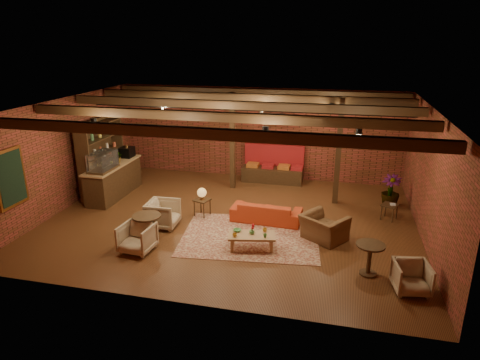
% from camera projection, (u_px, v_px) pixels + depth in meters
% --- Properties ---
extents(floor, '(10.00, 10.00, 0.00)m').
position_uv_depth(floor, '(231.00, 220.00, 11.95)').
color(floor, '#381E0E').
rests_on(floor, ground).
extents(ceiling, '(10.00, 8.00, 0.02)m').
position_uv_depth(ceiling, '(230.00, 105.00, 10.92)').
color(ceiling, black).
rests_on(ceiling, wall_back).
extents(wall_back, '(10.00, 0.02, 3.20)m').
position_uv_depth(wall_back, '(259.00, 133.00, 15.12)').
color(wall_back, brown).
rests_on(wall_back, ground).
extents(wall_front, '(10.00, 0.02, 3.20)m').
position_uv_depth(wall_front, '(175.00, 227.00, 7.75)').
color(wall_front, brown).
rests_on(wall_front, ground).
extents(wall_left, '(0.02, 8.00, 3.20)m').
position_uv_depth(wall_left, '(65.00, 154.00, 12.53)').
color(wall_left, brown).
rests_on(wall_left, ground).
extents(wall_right, '(0.02, 8.00, 3.20)m').
position_uv_depth(wall_right, '(430.00, 179.00, 10.35)').
color(wall_right, brown).
rests_on(wall_right, ground).
extents(ceiling_beams, '(9.80, 6.40, 0.22)m').
position_uv_depth(ceiling_beams, '(230.00, 110.00, 10.96)').
color(ceiling_beams, '#301F10').
rests_on(ceiling_beams, ceiling).
extents(ceiling_pipe, '(9.60, 0.12, 0.12)m').
position_uv_depth(ceiling_pipe, '(244.00, 109.00, 12.51)').
color(ceiling_pipe, black).
rests_on(ceiling_pipe, ceiling).
extents(post_left, '(0.16, 0.16, 3.20)m').
position_uv_depth(post_left, '(232.00, 141.00, 13.96)').
color(post_left, '#301F10').
rests_on(post_left, ground).
extents(post_right, '(0.16, 0.16, 3.20)m').
position_uv_depth(post_right, '(338.00, 152.00, 12.67)').
color(post_right, '#301F10').
rests_on(post_right, ground).
extents(service_counter, '(0.80, 2.50, 1.60)m').
position_uv_depth(service_counter, '(113.00, 172.00, 13.51)').
color(service_counter, '#301F10').
rests_on(service_counter, ground).
extents(plant_counter, '(0.35, 0.39, 0.30)m').
position_uv_depth(plant_counter, '(118.00, 158.00, 13.54)').
color(plant_counter, '#337F33').
rests_on(plant_counter, service_counter).
extents(shelving_hutch, '(0.52, 2.00, 2.40)m').
position_uv_depth(shelving_hutch, '(102.00, 158.00, 13.56)').
color(shelving_hutch, '#301F10').
rests_on(shelving_hutch, ground).
extents(chalkboard_menu, '(0.08, 0.96, 1.46)m').
position_uv_depth(chalkboard_menu, '(11.00, 178.00, 10.39)').
color(chalkboard_menu, black).
rests_on(chalkboard_menu, wall_left).
extents(banquette, '(2.10, 0.70, 1.00)m').
position_uv_depth(banquette, '(273.00, 168.00, 14.93)').
color(banquette, maroon).
rests_on(banquette, ground).
extents(service_sign, '(0.86, 0.06, 0.30)m').
position_uv_depth(service_sign, '(272.00, 118.00, 13.92)').
color(service_sign, '#FF3919').
rests_on(service_sign, ceiling).
extents(ceiling_spotlights, '(6.40, 4.40, 0.28)m').
position_uv_depth(ceiling_spotlights, '(230.00, 118.00, 11.03)').
color(ceiling_spotlights, black).
rests_on(ceiling_spotlights, ceiling).
extents(rug, '(3.71, 3.00, 0.01)m').
position_uv_depth(rug, '(250.00, 236.00, 10.97)').
color(rug, maroon).
rests_on(rug, floor).
extents(sofa, '(1.96, 0.86, 0.56)m').
position_uv_depth(sofa, '(266.00, 212.00, 11.79)').
color(sofa, '#AA3317').
rests_on(sofa, floor).
extents(coffee_table, '(1.20, 0.76, 0.63)m').
position_uv_depth(coffee_table, '(251.00, 236.00, 10.23)').
color(coffee_table, '#A3744C').
rests_on(coffee_table, floor).
extents(side_table_lamp, '(0.50, 0.50, 0.84)m').
position_uv_depth(side_table_lamp, '(202.00, 195.00, 12.04)').
color(side_table_lamp, '#301F10').
rests_on(side_table_lamp, floor).
extents(round_table_left, '(0.70, 0.70, 0.73)m').
position_uv_depth(round_table_left, '(147.00, 224.00, 10.50)').
color(round_table_left, '#301F10').
rests_on(round_table_left, floor).
extents(armchair_a, '(0.76, 0.81, 0.80)m').
position_uv_depth(armchair_a, '(163.00, 213.00, 11.42)').
color(armchair_a, beige).
rests_on(armchair_a, floor).
extents(armchair_b, '(0.79, 0.75, 0.76)m').
position_uv_depth(armchair_b, '(137.00, 237.00, 10.12)').
color(armchair_b, beige).
rests_on(armchair_b, floor).
extents(armchair_right, '(1.21, 1.12, 0.89)m').
position_uv_depth(armchair_right, '(324.00, 224.00, 10.65)').
color(armchair_right, brown).
rests_on(armchair_right, floor).
extents(side_table_book, '(0.54, 0.54, 0.47)m').
position_uv_depth(side_table_book, '(390.00, 206.00, 11.85)').
color(side_table_book, '#301F10').
rests_on(side_table_book, floor).
extents(round_table_right, '(0.61, 0.61, 0.72)m').
position_uv_depth(round_table_right, '(370.00, 254.00, 9.09)').
color(round_table_right, '#301F10').
rests_on(round_table_right, floor).
extents(armchair_far, '(0.77, 0.73, 0.69)m').
position_uv_depth(armchair_far, '(412.00, 276.00, 8.52)').
color(armchair_far, beige).
rests_on(armchair_far, floor).
extents(plant_tall, '(2.10, 2.10, 2.94)m').
position_uv_depth(plant_tall, '(394.00, 159.00, 12.44)').
color(plant_tall, '#4C7F4C').
rests_on(plant_tall, floor).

